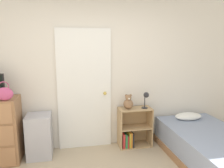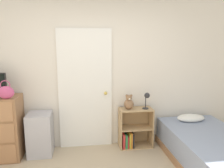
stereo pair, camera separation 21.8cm
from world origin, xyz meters
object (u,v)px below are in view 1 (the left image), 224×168
handbag (4,94)px  bookshelf (132,130)px  bed (211,148)px  desk_lamp (146,97)px  teddy_bear (128,102)px  storage_bin (39,136)px

handbag → bookshelf: 2.13m
bookshelf → bed: 1.28m
desk_lamp → bed: (0.78, -0.75, -0.65)m
handbag → teddy_bear: 1.92m
teddy_bear → desk_lamp: 0.32m
storage_bin → bookshelf: (1.55, 0.05, -0.06)m
handbag → bookshelf: bearing=7.1°
bookshelf → teddy_bear: bearing=-174.5°
bookshelf → desk_lamp: bearing=-12.7°
handbag → desk_lamp: bearing=5.1°
handbag → bookshelf: (1.96, 0.24, -0.81)m
bookshelf → handbag: bearing=-172.9°
storage_bin → bed: 2.66m
storage_bin → teddy_bear: (1.47, 0.05, 0.45)m
bookshelf → desk_lamp: 0.65m
bookshelf → teddy_bear: teddy_bear is taller
handbag → storage_bin: size_ratio=0.40×
handbag → teddy_bear: (1.88, 0.24, -0.30)m
handbag → bed: handbag is taller
bookshelf → bed: bearing=-38.6°
storage_bin → desk_lamp: 1.85m
bookshelf → desk_lamp: size_ratio=2.41×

